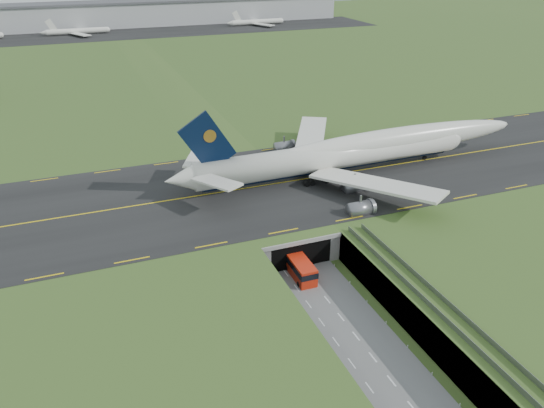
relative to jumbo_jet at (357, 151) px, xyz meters
name	(u,v)px	position (x,y,z in m)	size (l,w,h in m)	color
ground	(319,291)	(-24.91, -32.76, -11.24)	(900.00, 900.00, 0.00)	#325020
airfield_deck	(320,277)	(-24.91, -32.76, -8.24)	(800.00, 800.00, 6.00)	gray
trench_road	(339,316)	(-24.91, -40.26, -11.14)	(12.00, 75.00, 0.20)	slate
taxiway	(256,187)	(-24.91, 0.24, -5.15)	(800.00, 44.00, 0.18)	black
tunnel_portal	(284,231)	(-24.91, -16.05, -7.91)	(17.00, 22.30, 6.00)	gray
guideway	(444,317)	(-13.91, -51.87, -5.92)	(3.00, 53.00, 7.05)	#A8A8A3
jumbo_jet	(357,151)	(0.00, 0.00, 0.00)	(90.47, 58.96, 19.51)	white
shuttle_tram	(300,268)	(-26.34, -27.60, -9.34)	(3.40, 8.61, 3.47)	red
cargo_terminal	(116,14)	(-24.98, 266.65, 2.72)	(320.00, 67.00, 15.60)	#B2B2B2
distant_hills	(176,16)	(39.47, 397.24, -15.24)	(700.00, 91.00, 60.00)	slate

